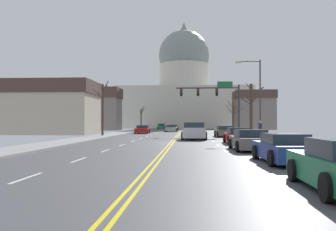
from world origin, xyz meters
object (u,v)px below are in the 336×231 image
object	(u,v)px
sedan_near_00	(225,132)
sedan_near_02	(238,136)
sedan_oncoming_00	(143,130)
sedan_oncoming_03	(161,127)
pickup_truck_near_01	(194,132)
bicycle_parked	(290,140)
sedan_oncoming_01	(171,128)
pedestrian_00	(260,129)
signal_gantry	(216,96)
street_lamp_right	(257,91)
sedan_near_04	(284,149)
sedan_oncoming_02	(174,127)
sedan_near_03	(250,140)

from	to	relation	value
sedan_near_00	sedan_near_02	size ratio (longest dim) A/B	1.02
sedan_oncoming_00	sedan_oncoming_03	distance (m)	32.15
pickup_truck_near_01	sedan_near_02	size ratio (longest dim) A/B	1.26
sedan_near_00	bicycle_parked	size ratio (longest dim) A/B	2.63
sedan_oncoming_01	pedestrian_00	xyz separation A→B (m)	(9.76, -27.90, 0.51)
sedan_oncoming_01	sedan_near_00	bearing A→B (deg)	-71.43
signal_gantry	street_lamp_right	world-z (taller)	street_lamp_right
sedan_oncoming_01	signal_gantry	bearing A→B (deg)	-69.34
sedan_near_02	signal_gantry	bearing A→B (deg)	91.67
street_lamp_right	sedan_near_04	xyz separation A→B (m)	(-2.53, -19.76, -4.05)
sedan_oncoming_02	sedan_oncoming_03	distance (m)	11.54
sedan_near_00	sedan_near_03	world-z (taller)	sedan_near_00
sedan_oncoming_02	signal_gantry	bearing A→B (deg)	-77.15
pickup_truck_near_01	sedan_near_03	bearing A→B (deg)	-77.04
signal_gantry	sedan_near_04	world-z (taller)	signal_gantry
sedan_oncoming_02	street_lamp_right	bearing A→B (deg)	-76.15
sedan_near_02	sedan_oncoming_03	bearing A→B (deg)	100.38
sedan_near_03	pickup_truck_near_01	bearing A→B (deg)	102.96
sedan_oncoming_01	bicycle_parked	bearing A→B (deg)	-75.42
street_lamp_right	sedan_near_02	xyz separation A→B (m)	(-2.62, -6.38, -4.04)
signal_gantry	pedestrian_00	bearing A→B (deg)	-72.89
sedan_oncoming_02	sedan_near_03	bearing A→B (deg)	-82.63
signal_gantry	sedan_oncoming_03	world-z (taller)	signal_gantry
sedan_near_03	sedan_oncoming_02	size ratio (longest dim) A/B	1.03
street_lamp_right	sedan_near_02	distance (m)	8.00
sedan_near_04	sedan_oncoming_01	xyz separation A→B (m)	(-6.99, 47.23, -0.03)
signal_gantry	sedan_oncoming_03	bearing A→B (deg)	103.97
street_lamp_right	sedan_near_03	bearing A→B (deg)	-102.18
sedan_oncoming_00	sedan_oncoming_02	size ratio (longest dim) A/B	1.06
sedan_near_03	bicycle_parked	world-z (taller)	sedan_near_03
sedan_near_00	bicycle_parked	world-z (taller)	sedan_near_00
pedestrian_00	sedan_oncoming_03	bearing A→B (deg)	104.66
sedan_near_04	pedestrian_00	xyz separation A→B (m)	(2.78, 19.33, 0.48)
sedan_near_02	sedan_oncoming_03	xyz separation A→B (m)	(-10.34, 56.44, -0.01)
pickup_truck_near_01	sedan_oncoming_00	xyz separation A→B (m)	(-7.31, 17.58, -0.16)
sedan_near_00	street_lamp_right	bearing A→B (deg)	-69.15
signal_gantry	sedan_oncoming_00	xyz separation A→B (m)	(-10.18, 7.43, -4.34)
street_lamp_right	bicycle_parked	size ratio (longest dim) A/B	4.24
sedan_oncoming_03	bicycle_parked	distance (m)	61.81
sedan_near_03	sedan_oncoming_00	xyz separation A→B (m)	(-10.43, 31.16, -0.02)
street_lamp_right	sedan_oncoming_00	distance (m)	22.67
sedan_oncoming_03	bicycle_parked	size ratio (longest dim) A/B	2.57
sedan_near_03	sedan_oncoming_03	size ratio (longest dim) A/B	0.99
pickup_truck_near_01	sedan_near_03	size ratio (longest dim) A/B	1.27
pickup_truck_near_01	sedan_oncoming_01	bearing A→B (deg)	97.42
sedan_near_00	pedestrian_00	size ratio (longest dim) A/B	2.82
street_lamp_right	sedan_near_03	world-z (taller)	street_lamp_right
sedan_near_03	sedan_near_00	bearing A→B (deg)	88.79
sedan_oncoming_02	sedan_oncoming_03	bearing A→B (deg)	106.84
signal_gantry	street_lamp_right	distance (m)	10.94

